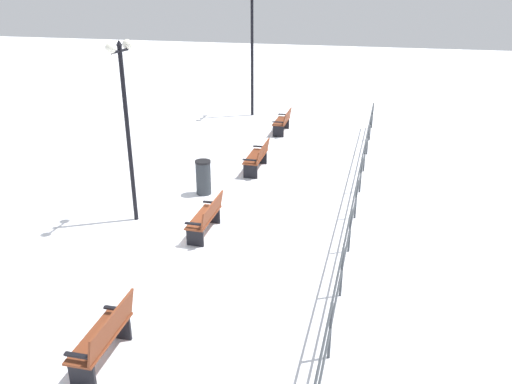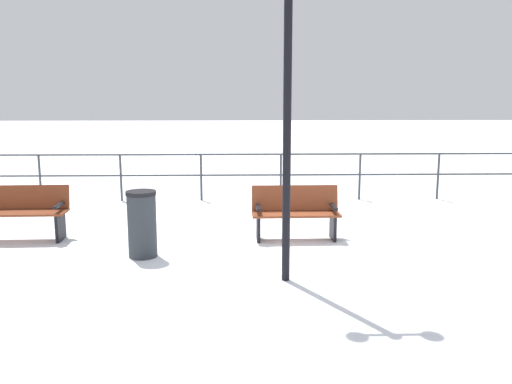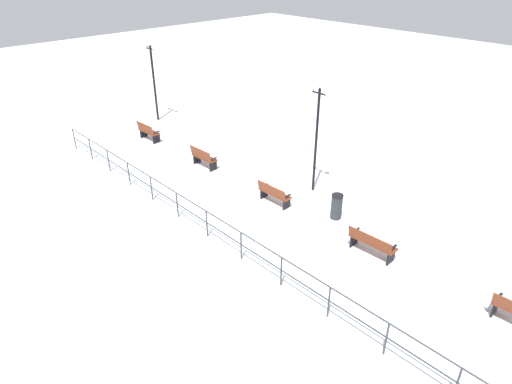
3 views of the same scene
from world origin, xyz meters
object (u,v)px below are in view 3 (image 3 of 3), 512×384
object	(u,v)px
bench_third	(274,194)
bench_fourth	(203,157)
bench_fifth	(148,132)
trash_bin	(336,206)
bench_second	(372,243)
lamppost_far	(153,70)
lamppost_middle	(317,123)

from	to	relation	value
bench_third	bench_fourth	world-z (taller)	bench_fourth
bench_fifth	trash_bin	world-z (taller)	trash_bin
bench_fifth	trash_bin	bearing A→B (deg)	-87.14
bench_second	lamppost_far	xyz separation A→B (m)	(2.07, 16.03, 2.43)
bench_fourth	lamppost_middle	world-z (taller)	lamppost_middle
bench_second	lamppost_middle	world-z (taller)	lamppost_middle
bench_third	lamppost_middle	bearing A→B (deg)	-10.10
bench_fifth	bench_fourth	bearing A→B (deg)	-90.86
bench_third	bench_fourth	bearing A→B (deg)	88.72
bench_third	bench_fifth	distance (m)	9.08
bench_third	lamppost_middle	distance (m)	3.23
bench_third	trash_bin	distance (m)	2.52
bench_third	lamppost_far	world-z (taller)	lamppost_far
bench_second	bench_fifth	world-z (taller)	bench_fifth
lamppost_far	trash_bin	xyz separation A→B (m)	(-1.07, -13.82, -2.40)
lamppost_far	trash_bin	size ratio (longest dim) A/B	4.36
bench_fifth	lamppost_far	bearing A→B (deg)	46.76
bench_fourth	bench_fifth	bearing A→B (deg)	89.40
lamppost_middle	lamppost_far	size ratio (longest dim) A/B	1.02
lamppost_far	trash_bin	world-z (taller)	lamppost_far
bench_third	bench_fifth	world-z (taller)	bench_fifth
bench_third	bench_fourth	distance (m)	4.54
trash_bin	bench_third	bearing A→B (deg)	111.80
bench_fifth	lamppost_middle	xyz separation A→B (m)	(2.09, -9.40, 2.47)
bench_second	bench_fourth	world-z (taller)	bench_fourth
lamppost_middle	bench_fifth	bearing A→B (deg)	102.53
bench_second	bench_fourth	distance (m)	9.08
bench_fifth	lamppost_far	xyz separation A→B (m)	(2.09, 2.40, 2.41)
bench_third	lamppost_middle	xyz separation A→B (m)	(2.00, -0.32, 2.51)
bench_fourth	lamppost_far	world-z (taller)	lamppost_far
bench_third	lamppost_far	xyz separation A→B (m)	(2.00, 11.49, 2.45)
bench_second	bench_fourth	size ratio (longest dim) A/B	1.17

